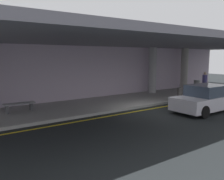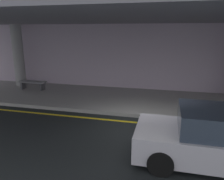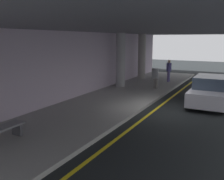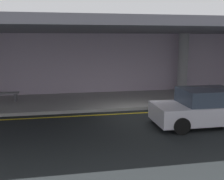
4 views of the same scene
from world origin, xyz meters
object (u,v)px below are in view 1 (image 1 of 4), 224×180
(support_column_left_mid, at_px, (152,70))
(bench_metal, at_px, (19,105))
(trash_bin_steel, at_px, (197,85))
(car_silver, at_px, (206,99))
(suitcase_upright_primary, at_px, (179,92))
(support_column_center, at_px, (184,69))
(traveler_with_luggage, at_px, (205,81))

(support_column_left_mid, bearing_deg, bench_metal, -175.21)
(bench_metal, distance_m, trash_bin_steel, 15.21)
(car_silver, bearing_deg, suitcase_upright_primary, 60.37)
(support_column_left_mid, relative_size, suitcase_upright_primary, 4.06)
(support_column_center, height_order, trash_bin_steel, support_column_center)
(support_column_left_mid, height_order, trash_bin_steel, support_column_left_mid)
(support_column_center, relative_size, trash_bin_steel, 4.29)
(traveler_with_luggage, bearing_deg, car_silver, 35.79)
(bench_metal, height_order, trash_bin_steel, trash_bin_steel)
(car_silver, distance_m, traveler_with_luggage, 6.58)
(support_column_left_mid, xyz_separation_m, support_column_center, (4.00, 0.00, 0.00))
(support_column_center, xyz_separation_m, bench_metal, (-14.61, -0.89, -1.47))
(support_column_center, distance_m, trash_bin_steel, 1.81)
(bench_metal, bearing_deg, support_column_left_mid, 4.79)
(car_silver, xyz_separation_m, traveler_with_luggage, (5.41, 3.72, 0.40))
(car_silver, bearing_deg, support_column_center, 48.85)
(support_column_left_mid, height_order, suitcase_upright_primary, support_column_left_mid)
(traveler_with_luggage, xyz_separation_m, suitcase_upright_primary, (-3.06, 0.02, -0.65))
(car_silver, xyz_separation_m, trash_bin_steel, (6.46, 5.15, -0.14))
(support_column_left_mid, bearing_deg, trash_bin_steel, -12.03)
(car_silver, relative_size, bench_metal, 2.56)
(traveler_with_luggage, bearing_deg, support_column_left_mid, -32.81)
(car_silver, bearing_deg, bench_metal, 151.68)
(traveler_with_luggage, height_order, suitcase_upright_primary, traveler_with_luggage)
(traveler_with_luggage, bearing_deg, support_column_center, -99.11)
(traveler_with_luggage, xyz_separation_m, bench_metal, (-14.17, 1.52, -0.61))
(suitcase_upright_primary, height_order, trash_bin_steel, suitcase_upright_primary)
(suitcase_upright_primary, relative_size, bench_metal, 0.56)
(bench_metal, bearing_deg, support_column_center, 3.49)
(support_column_left_mid, xyz_separation_m, trash_bin_steel, (4.60, -0.98, -1.40))
(suitcase_upright_primary, bearing_deg, support_column_center, 39.38)
(support_column_left_mid, height_order, support_column_center, same)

